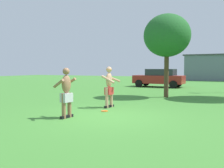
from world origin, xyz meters
TOP-DOWN VIEW (x-y plane):
  - ground_plane at (0.00, 0.00)m, footprint 80.00×80.00m
  - player_with_cap at (-0.79, 1.65)m, footprint 0.63×0.62m
  - player_in_gray at (-1.12, -0.84)m, footprint 0.60×0.67m
  - frisbee at (-0.56, 0.78)m, footprint 0.26×0.26m
  - car_red_near_post at (-1.73, 13.52)m, footprint 4.37×2.17m
  - tree_left_field at (0.52, 6.28)m, footprint 2.59×2.59m

SIDE VIEW (x-z plane):
  - ground_plane at x=0.00m, z-range 0.00..0.00m
  - frisbee at x=-0.56m, z-range 0.00..0.03m
  - car_red_near_post at x=-1.73m, z-range 0.03..1.61m
  - player_in_gray at x=-1.12m, z-range 0.04..1.69m
  - player_with_cap at x=-0.79m, z-range 0.08..1.79m
  - tree_left_field at x=0.52m, z-range 1.11..5.76m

